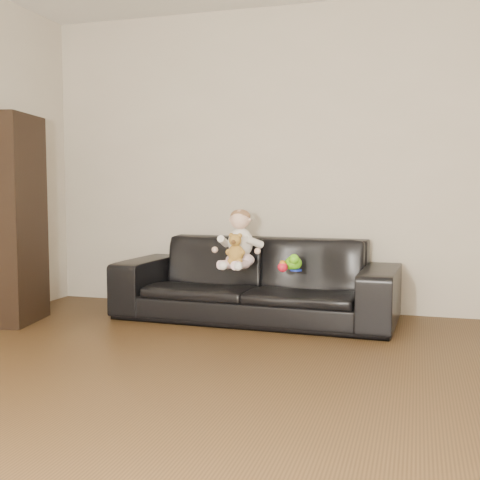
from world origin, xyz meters
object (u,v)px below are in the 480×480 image
(cabinet, at_px, (8,220))
(toy_blue_disc, at_px, (296,270))
(toy_rattle, at_px, (283,267))
(baby, at_px, (240,242))
(teddy_bear, at_px, (236,249))
(sofa, at_px, (255,279))
(toy_green, at_px, (293,263))

(cabinet, height_order, toy_blue_disc, cabinet)
(toy_rattle, bearing_deg, baby, 159.36)
(baby, distance_m, teddy_bear, 0.15)
(toy_rattle, distance_m, toy_blue_disc, 0.13)
(sofa, relative_size, teddy_bear, 9.67)
(cabinet, height_order, toy_rattle, cabinet)
(teddy_bear, distance_m, toy_blue_disc, 0.49)
(cabinet, bearing_deg, baby, 6.48)
(baby, relative_size, toy_rattle, 6.06)
(cabinet, relative_size, toy_blue_disc, 17.88)
(sofa, height_order, teddy_bear, teddy_bear)
(toy_green, bearing_deg, cabinet, -166.59)
(teddy_bear, distance_m, toy_rattle, 0.39)
(baby, xyz_separation_m, teddy_bear, (0.01, -0.14, -0.04))
(sofa, xyz_separation_m, baby, (-0.10, -0.12, 0.31))
(baby, bearing_deg, cabinet, -143.10)
(baby, distance_m, toy_blue_disc, 0.50)
(teddy_bear, bearing_deg, toy_blue_disc, 30.50)
(sofa, bearing_deg, teddy_bear, -106.16)
(cabinet, xyz_separation_m, teddy_bear, (1.74, 0.39, -0.22))
(toy_green, distance_m, toy_rattle, 0.14)
(cabinet, relative_size, teddy_bear, 7.05)
(sofa, distance_m, toy_rattle, 0.41)
(cabinet, bearing_deg, toy_green, 2.84)
(sofa, bearing_deg, cabinet, -157.86)
(sofa, xyz_separation_m, toy_rattle, (0.28, -0.26, 0.14))
(toy_green, bearing_deg, baby, 178.05)
(toy_green, height_order, toy_rattle, toy_green)
(toy_green, bearing_deg, toy_blue_disc, -47.15)
(teddy_bear, height_order, toy_green, teddy_bear)
(toy_green, xyz_separation_m, toy_rattle, (-0.05, -0.13, -0.02))
(sofa, relative_size, toy_blue_disc, 24.51)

